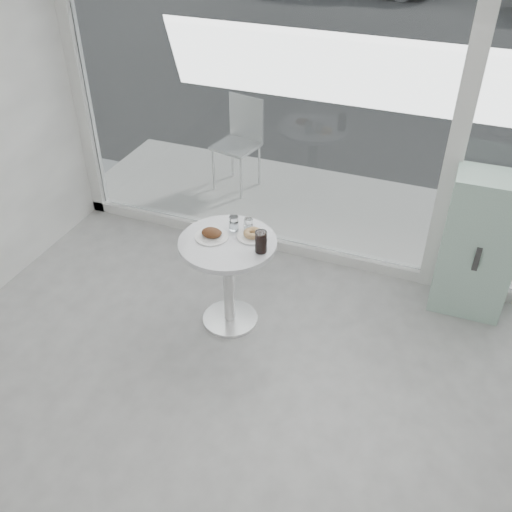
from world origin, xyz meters
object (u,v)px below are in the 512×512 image
at_px(water_tumbler_b, 248,226).
at_px(cola_glass, 261,242).
at_px(patio_chair, 240,137).
at_px(plate_fritter, 212,234).
at_px(main_table, 228,265).
at_px(mint_cabinet, 479,246).
at_px(water_tumbler_a, 234,224).
at_px(plate_donut, 253,234).

height_order(water_tumbler_b, cola_glass, cola_glass).
xyz_separation_m(patio_chair, plate_fritter, (0.63, -2.04, 0.20)).
distance_m(patio_chair, plate_fritter, 2.15).
distance_m(main_table, water_tumbler_b, 0.33).
height_order(mint_cabinet, cola_glass, mint_cabinet).
xyz_separation_m(patio_chair, water_tumbler_a, (0.74, -1.89, 0.22)).
bearing_deg(plate_donut, water_tumbler_b, 136.87).
bearing_deg(plate_fritter, patio_chair, 107.24).
relative_size(plate_fritter, water_tumbler_a, 2.16).
bearing_deg(water_tumbler_a, patio_chair, 111.41).
bearing_deg(mint_cabinet, patio_chair, 154.07).
xyz_separation_m(main_table, patio_chair, (-0.76, 2.04, 0.05)).
distance_m(mint_cabinet, patio_chair, 2.74).
distance_m(plate_fritter, cola_glass, 0.40).
bearing_deg(water_tumbler_b, water_tumbler_a, -170.50).
height_order(plate_fritter, cola_glass, cola_glass).
relative_size(patio_chair, water_tumbler_b, 8.85).
bearing_deg(patio_chair, main_table, -58.21).
xyz_separation_m(water_tumbler_a, water_tumbler_b, (0.11, 0.02, -0.00)).
bearing_deg(main_table, water_tumbler_b, 61.09).
relative_size(plate_fritter, water_tumbler_b, 2.27).
bearing_deg(plate_donut, patio_chair, 115.20).
bearing_deg(water_tumbler_b, plate_donut, -43.13).
xyz_separation_m(plate_donut, cola_glass, (0.12, -0.15, 0.06)).
xyz_separation_m(main_table, water_tumbler_b, (0.09, 0.17, 0.27)).
xyz_separation_m(mint_cabinet, water_tumbler_a, (-1.73, -0.73, 0.23)).
height_order(mint_cabinet, water_tumbler_b, mint_cabinet).
distance_m(mint_cabinet, cola_glass, 1.73).
bearing_deg(patio_chair, plate_fritter, -61.28).
distance_m(mint_cabinet, plate_donut, 1.76).
bearing_deg(main_table, plate_donut, 38.35).
height_order(patio_chair, cola_glass, patio_chair).
distance_m(patio_chair, water_tumbler_a, 2.04).
distance_m(plate_fritter, water_tumbler_a, 0.19).
bearing_deg(mint_cabinet, water_tumbler_a, -158.00).
bearing_deg(plate_fritter, main_table, -1.24).
distance_m(main_table, patio_chair, 2.18).
distance_m(water_tumbler_a, water_tumbler_b, 0.11).
height_order(plate_donut, cola_glass, cola_glass).
distance_m(mint_cabinet, plate_fritter, 2.05).
height_order(mint_cabinet, plate_donut, mint_cabinet).
relative_size(patio_chair, cola_glass, 5.85).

